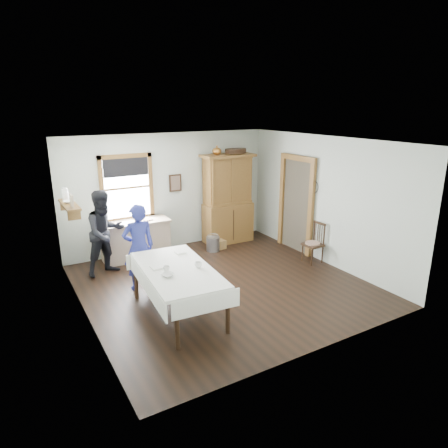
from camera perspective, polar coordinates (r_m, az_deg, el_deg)
The scene contains 20 objects.
room at distance 7.24m, azimuth -0.18°, elevation 1.05°, with size 5.01×5.01×2.70m.
window at distance 9.02m, azimuth -13.73°, elevation 5.52°, with size 1.18×0.07×1.48m.
doorway at distance 9.35m, azimuth 10.31°, elevation 3.19°, with size 0.09×1.14×2.22m.
wall_shelf at distance 7.85m, azimuth -21.28°, elevation 2.81°, with size 0.24×1.00×0.44m.
framed_picture at distance 9.41m, azimuth -6.95°, elevation 5.84°, with size 0.30×0.04×0.40m, color #352012.
rug_beater at distance 8.83m, azimuth 12.78°, elevation 5.96°, with size 0.27×0.27×0.01m, color black.
work_counter at distance 9.04m, azimuth -12.49°, elevation -2.23°, with size 1.50×0.57×0.86m, color tan.
china_hutch at distance 9.78m, azimuth 0.55°, elevation 3.61°, with size 1.28×0.61×2.17m, color olive.
dining_table at distance 6.57m, azimuth -6.61°, elevation -9.56°, with size 1.07×2.04×0.82m, color white.
spindle_chair at distance 8.82m, azimuth 12.60°, elevation -2.64°, with size 0.41×0.41×0.89m, color #352012.
pail at distance 9.38m, azimuth -1.58°, elevation -2.84°, with size 0.31×0.31×0.33m, color gray.
wicker_basket at distance 9.50m, azimuth -0.94°, elevation -2.98°, with size 0.36×0.25×0.21m, color #9C7B47.
woman_blue at distance 7.46m, azimuth -12.06°, elevation -3.71°, with size 0.55×0.36×1.50m, color navy.
figure_dark at distance 8.28m, azimuth -16.57°, elevation -1.64°, with size 0.78×0.60×1.60m, color black.
table_cup_a at distance 6.38m, azimuth -3.72°, elevation -5.84°, with size 0.12×0.12×0.09m, color white.
table_cup_b at distance 6.26m, azimuth -8.22°, elevation -6.41°, with size 0.11×0.11×0.10m, color white.
table_bowl at distance 6.12m, azimuth -8.06°, elevation -7.20°, with size 0.21×0.21×0.05m, color white.
counter_book at distance 8.94m, azimuth -11.51°, elevation 0.56°, with size 0.16×0.21×0.02m, color brown.
counter_bowl at distance 9.06m, azimuth -12.24°, elevation 0.87°, with size 0.20×0.20×0.06m, color white.
shelf_bowl at distance 7.85m, azimuth -21.32°, elevation 3.00°, with size 0.22×0.22×0.05m, color white.
Camera 1 is at (-3.49, -6.03, 3.31)m, focal length 32.00 mm.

